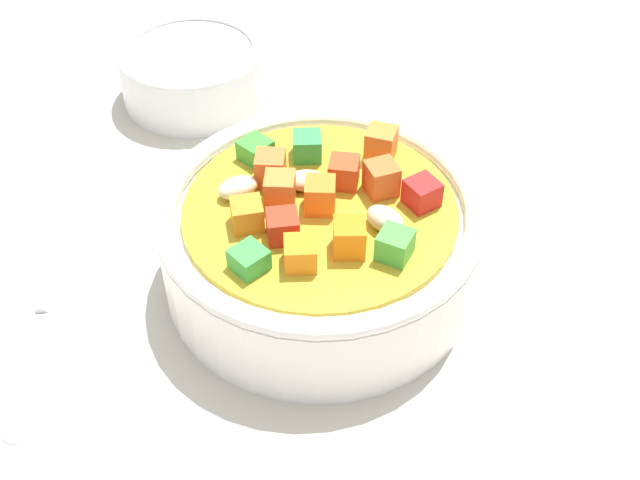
% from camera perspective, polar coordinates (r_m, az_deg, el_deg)
% --- Properties ---
extents(ground_plane, '(1.40, 1.40, 0.02)m').
position_cam_1_polar(ground_plane, '(0.46, 0.00, -3.46)').
color(ground_plane, '#BAB2A0').
extents(soup_bowl_main, '(0.17, 0.17, 0.07)m').
position_cam_1_polar(soup_bowl_main, '(0.43, 0.00, 0.22)').
color(soup_bowl_main, white).
rests_on(soup_bowl_main, ground_plane).
extents(spoon, '(0.08, 0.20, 0.01)m').
position_cam_1_polar(spoon, '(0.45, -19.18, -5.17)').
color(spoon, silver).
rests_on(spoon, ground_plane).
extents(side_bowl_small, '(0.10, 0.10, 0.04)m').
position_cam_1_polar(side_bowl_small, '(0.58, -8.99, 11.77)').
color(side_bowl_small, white).
rests_on(side_bowl_small, ground_plane).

